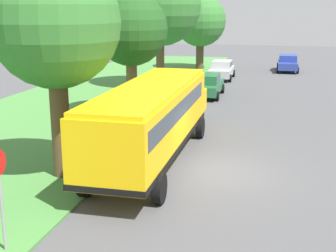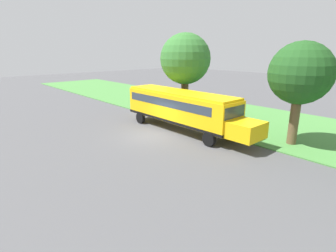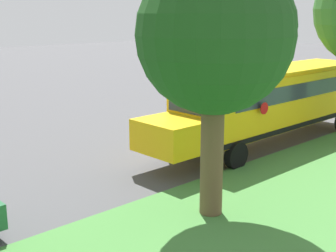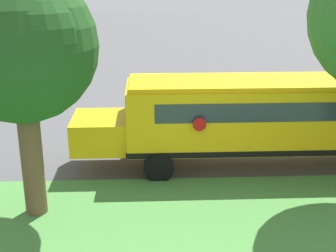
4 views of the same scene
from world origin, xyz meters
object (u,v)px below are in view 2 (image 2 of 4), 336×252
object	(u,v)px
oak_tree_beside_bus	(185,60)
oak_tree_roadside_mid	(300,73)
trash_bin	(165,107)
school_bus	(182,107)
stop_sign	(142,95)

from	to	relation	value
oak_tree_beside_bus	oak_tree_roadside_mid	bearing A→B (deg)	93.11
oak_tree_roadside_mid	trash_bin	bearing A→B (deg)	-90.86
school_bus	oak_tree_roadside_mid	distance (m)	8.67
oak_tree_roadside_mid	stop_sign	size ratio (longest dim) A/B	2.52
oak_tree_beside_bus	trash_bin	distance (m)	6.25
school_bus	stop_sign	bearing A→B (deg)	-103.05
oak_tree_beside_bus	oak_tree_roadside_mid	distance (m)	10.02
oak_tree_beside_bus	trash_bin	xyz separation A→B (m)	(-0.75, -3.65, -5.02)
stop_sign	oak_tree_beside_bus	bearing A→B (deg)	101.03
trash_bin	school_bus	bearing A→B (deg)	60.08
school_bus	oak_tree_beside_bus	bearing A→B (deg)	-137.71
school_bus	trash_bin	size ratio (longest dim) A/B	13.80
school_bus	trash_bin	xyz separation A→B (m)	(-3.59, -6.23, -1.47)
oak_tree_beside_bus	stop_sign	size ratio (longest dim) A/B	2.86
oak_tree_beside_bus	stop_sign	xyz separation A→B (m)	(1.02, -5.25, -3.73)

